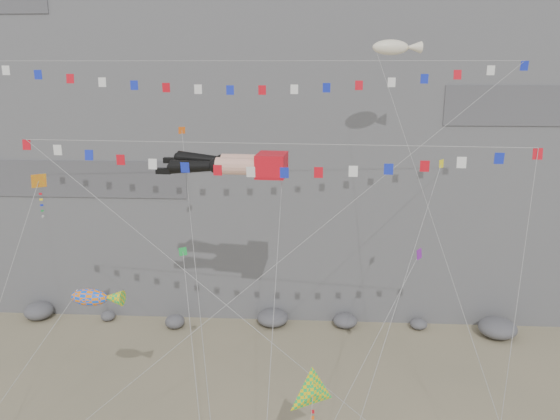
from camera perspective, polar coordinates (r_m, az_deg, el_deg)
name	(u,v)px	position (r m, az deg, el deg)	size (l,w,h in m)	color
cliff	(283,24)	(56.82, 0.29, 18.84)	(80.00, 28.00, 50.00)	slate
talus_boulders	(273,318)	(46.21, -0.77, -11.23)	(60.00, 3.00, 1.20)	slate
legs_kite	(236,164)	(31.97, -4.59, 4.78)	(7.67, 15.69, 20.73)	red
flag_banner_upper	(245,61)	(33.13, -3.64, 15.24)	(32.38, 12.77, 27.08)	red
flag_banner_lower	(268,144)	(27.59, -1.30, 6.91)	(25.92, 6.57, 20.83)	red
harlequin_kite	(38,183)	(31.76, -23.95, 2.62)	(4.18, 8.17, 16.83)	red
fish_windsock	(89,298)	(30.24, -19.33, -8.65)	(8.55, 6.43, 12.76)	orange
delta_kite	(313,394)	(26.94, 3.46, -18.60)	(2.51, 7.29, 8.65)	yellow
blimp_windsock	(391,49)	(36.95, 11.52, 16.20)	(7.75, 14.70, 26.53)	#FCF1CF
small_kite_a	(183,141)	(34.85, -10.12, 7.13)	(5.23, 15.66, 23.10)	orange
small_kite_b	(417,258)	(29.91, 14.15, -4.87)	(8.57, 10.32, 16.65)	purple
small_kite_c	(184,258)	(30.32, -10.05, -4.94)	(3.81, 10.63, 15.16)	green
small_kite_d	(439,173)	(31.99, 16.24, 3.78)	(7.99, 14.19, 21.82)	yellow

